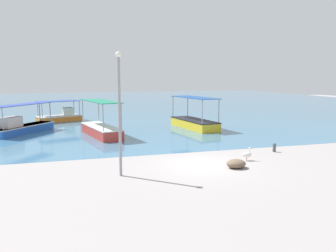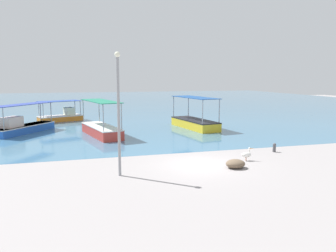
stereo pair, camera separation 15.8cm
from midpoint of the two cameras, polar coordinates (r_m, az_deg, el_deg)
name	(u,v)px [view 2 (the right image)]	position (r m, az deg, el deg)	size (l,w,h in m)	color
ground	(200,165)	(18.68, 5.92, -6.71)	(120.00, 120.00, 0.00)	gray
harbor_water	(112,102)	(65.29, -9.61, 4.09)	(110.00, 90.00, 0.00)	teal
fishing_boat_outer	(101,129)	(28.02, -11.36, -0.48)	(3.15, 6.41, 2.95)	#C33A31
fishing_boat_far_left	(23,126)	(31.36, -23.88, -0.04)	(4.79, 6.00, 2.55)	blue
fishing_boat_near_right	(195,122)	(31.72, 4.81, 0.69)	(3.04, 6.59, 2.99)	gold
fishing_boat_center	(61,116)	(38.80, -17.95, 1.68)	(5.06, 3.51, 2.26)	orange
pelican	(247,154)	(19.92, 13.77, -4.84)	(0.81, 0.36, 0.80)	#E0997A
lamp_post	(118,108)	(16.10, -8.34, 3.14)	(0.28, 0.28, 6.09)	gray
mooring_bollard	(274,147)	(22.72, 18.22, -3.53)	(0.21, 0.21, 0.60)	#47474C
net_pile	(235,164)	(18.25, 11.91, -6.45)	(1.07, 0.91, 0.48)	brown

